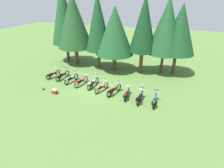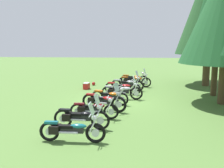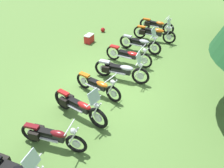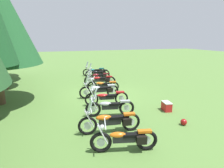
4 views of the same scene
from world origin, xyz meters
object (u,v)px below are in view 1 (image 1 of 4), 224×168
motorcycle_6 (114,90)px  pine_tree_5 (167,26)px  pine_tree_3 (115,31)px  dropped_helmet (43,89)px  picnic_cooler (55,92)px  pine_tree_4 (144,24)px  pine_tree_0 (64,15)px  motorcycle_7 (127,94)px  pine_tree_2 (98,22)px  motorcycle_9 (155,100)px  motorcycle_8 (140,97)px  motorcycle_1 (62,75)px  motorcycle_2 (72,78)px  motorcycle_0 (53,74)px  pine_tree_6 (180,29)px  motorcycle_3 (81,81)px  motorcycle_4 (93,83)px  motorcycle_5 (102,87)px  pine_tree_1 (74,20)px

motorcycle_6 → pine_tree_5: 9.78m
pine_tree_3 → dropped_helmet: size_ratio=29.95×
picnic_cooler → pine_tree_4: bearing=49.7°
pine_tree_0 → pine_tree_3: pine_tree_0 is taller
motorcycle_7 → pine_tree_2: 10.27m
motorcycle_9 → pine_tree_2: pine_tree_2 is taller
pine_tree_3 → pine_tree_5: 6.06m
motorcycle_8 → pine_tree_4: bearing=14.9°
motorcycle_1 → motorcycle_2: (1.51, -0.45, -0.02)m
motorcycle_7 → pine_tree_2: bearing=40.1°
motorcycle_0 → picnic_cooler: 4.13m
pine_tree_6 → picnic_cooler: bearing=-140.0°
picnic_cooler → motorcycle_0: bearing=127.5°
motorcycle_0 → motorcycle_7: (9.63, -1.69, 0.00)m
pine_tree_2 → pine_tree_4: (5.65, 0.21, -0.02)m
pine_tree_0 → pine_tree_4: size_ratio=1.14×
motorcycle_9 → motorcycle_0: bearing=81.2°
motorcycle_2 → pine_tree_3: pine_tree_3 is taller
motorcycle_3 → motorcycle_8: motorcycle_8 is taller
motorcycle_4 → motorcycle_5: bearing=-109.4°
motorcycle_1 → motorcycle_8: motorcycle_8 is taller
motorcycle_2 → pine_tree_5: 12.41m
motorcycle_2 → pine_tree_4: 10.35m
motorcycle_8 → motorcycle_2: bearing=83.6°
motorcycle_3 → picnic_cooler: 3.11m
picnic_cooler → dropped_helmet: (-1.60, 0.26, -0.09)m
motorcycle_0 → motorcycle_6: size_ratio=0.94×
motorcycle_0 → motorcycle_1: motorcycle_1 is taller
motorcycle_4 → motorcycle_5: motorcycle_4 is taller
motorcycle_7 → motorcycle_9: size_ratio=0.95×
pine_tree_1 → pine_tree_6: (13.32, 0.67, -0.52)m
motorcycle_8 → pine_tree_1: size_ratio=0.23×
motorcycle_2 → dropped_helmet: motorcycle_2 is taller
motorcycle_3 → pine_tree_2: (-0.18, 5.60, 5.47)m
motorcycle_1 → motorcycle_0: bearing=100.6°
motorcycle_7 → picnic_cooler: size_ratio=3.55×
pine_tree_4 → pine_tree_6: pine_tree_4 is taller
motorcycle_2 → motorcycle_8: (8.15, -1.57, 0.01)m
motorcycle_5 → motorcycle_6: size_ratio=0.91×
pine_tree_2 → pine_tree_3: 2.42m
motorcycle_1 → motorcycle_4: (4.29, -0.74, 0.00)m
pine_tree_0 → motorcycle_8: bearing=-32.3°
motorcycle_5 → motorcycle_8: 4.19m
motorcycle_7 → pine_tree_6: bearing=-27.6°
pine_tree_1 → pine_tree_4: size_ratio=1.04×
pine_tree_0 → pine_tree_6: pine_tree_0 is taller
motorcycle_1 → pine_tree_3: bearing=-38.9°
motorcycle_0 → motorcycle_5: (6.83, -1.23, -0.00)m
pine_tree_1 → motorcycle_3: bearing=-57.6°
pine_tree_2 → pine_tree_4: pine_tree_2 is taller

